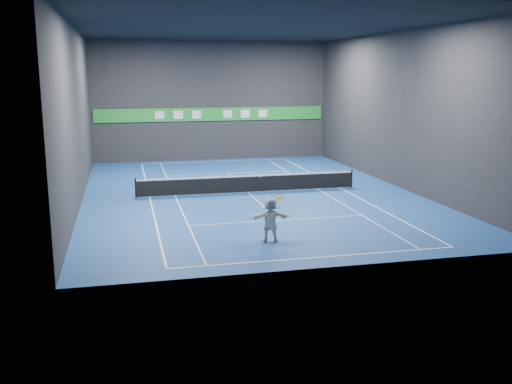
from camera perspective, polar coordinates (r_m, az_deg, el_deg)
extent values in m
plane|color=navy|center=(32.12, -0.77, -0.04)|extent=(26.00, 26.00, 0.00)
plane|color=black|center=(31.53, -0.82, 16.18)|extent=(26.00, 26.00, 0.00)
cube|color=#262629|center=(44.27, -4.45, 9.05)|extent=(18.00, 0.10, 9.00)
cube|color=#262629|center=(19.06, 7.65, 5.41)|extent=(18.00, 0.10, 9.00)
cube|color=#262629|center=(30.86, -17.49, 7.38)|extent=(0.10, 26.00, 9.00)
cube|color=#262629|center=(34.57, 14.08, 7.98)|extent=(0.10, 26.00, 9.00)
cube|color=white|center=(21.04, 6.24, -6.51)|extent=(10.98, 0.08, 0.01)
cube|color=white|center=(43.63, -4.13, 3.08)|extent=(10.98, 0.08, 0.01)
cube|color=white|center=(31.43, -10.60, -0.50)|extent=(0.08, 23.78, 0.01)
cube|color=white|center=(33.70, 8.38, 0.40)|extent=(0.08, 23.78, 0.01)
cube|color=white|center=(31.51, -8.09, -0.39)|extent=(0.06, 23.78, 0.01)
cube|color=white|center=(33.23, 6.17, 0.29)|extent=(0.06, 23.78, 0.01)
cube|color=white|center=(26.07, 2.25, -2.84)|extent=(8.23, 0.06, 0.01)
cube|color=white|center=(38.28, -2.83, 1.87)|extent=(8.23, 0.06, 0.01)
cube|color=white|center=(32.12, -0.77, -0.04)|extent=(0.06, 12.80, 0.01)
imported|color=white|center=(22.67, 1.43, -2.76)|extent=(1.69, 0.67, 1.78)
sphere|color=#D6F829|center=(22.37, 0.43, 1.54)|extent=(0.07, 0.07, 0.07)
cylinder|color=black|center=(31.30, -11.93, 0.39)|extent=(0.10, 0.10, 1.07)
cylinder|color=black|center=(33.87, 9.53, 1.33)|extent=(0.10, 0.10, 1.07)
cube|color=black|center=(32.03, -0.78, 0.78)|extent=(12.40, 0.03, 0.86)
cube|color=white|center=(31.94, -0.78, 1.63)|extent=(12.40, 0.04, 0.10)
cube|color=green|center=(44.27, -4.42, 7.76)|extent=(17.64, 0.06, 1.00)
cube|color=white|center=(43.78, -9.63, 7.58)|extent=(0.70, 0.04, 0.60)
cube|color=white|center=(43.89, -7.79, 7.65)|extent=(0.70, 0.04, 0.60)
cube|color=white|center=(44.05, -5.96, 7.71)|extent=(0.70, 0.04, 0.60)
cube|color=white|center=(44.41, -2.86, 7.79)|extent=(0.70, 0.04, 0.60)
cube|color=white|center=(44.68, -1.08, 7.83)|extent=(0.70, 0.04, 0.60)
cube|color=white|center=(45.00, 0.68, 7.86)|extent=(0.70, 0.04, 0.60)
torus|color=red|center=(22.60, 2.32, -0.38)|extent=(0.43, 0.35, 0.28)
cylinder|color=#C5D74C|center=(22.62, 2.24, -0.68)|extent=(0.38, 0.32, 0.22)
cylinder|color=red|center=(22.61, 2.05, -0.89)|extent=(0.07, 0.12, 0.18)
cylinder|color=yellow|center=(22.68, 2.31, -1.48)|extent=(0.11, 0.16, 0.25)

